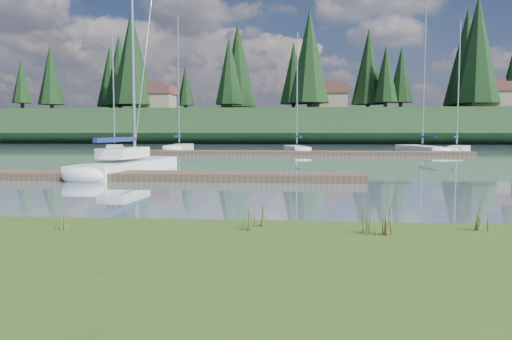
{
  "coord_description": "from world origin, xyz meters",
  "views": [
    {
      "loc": [
        1.5,
        -10.23,
        1.94
      ],
      "look_at": [
        0.66,
        -0.5,
        1.16
      ],
      "focal_mm": 35.0,
      "sensor_mm": 36.0,
      "label": 1
    }
  ],
  "objects": [
    {
      "name": "ground",
      "position": [
        0.0,
        30.0,
        0.0
      ],
      "size": [
        200.0,
        200.0,
        0.0
      ],
      "primitive_type": "plane",
      "color": "gray",
      "rests_on": "ground"
    },
    {
      "name": "bank",
      "position": [
        0.0,
        -6.0,
        0.17
      ],
      "size": [
        60.0,
        9.0,
        0.35
      ],
      "primitive_type": "cube",
      "color": "#304D18",
      "rests_on": "ground"
    },
    {
      "name": "ridge",
      "position": [
        0.0,
        73.0,
        2.5
      ],
      "size": [
        200.0,
        20.0,
        5.0
      ],
      "primitive_type": "cube",
      "color": "#1A3419",
      "rests_on": "ground"
    },
    {
      "name": "sailboat_main",
      "position": [
        -6.19,
        12.53,
        0.42
      ],
      "size": [
        2.66,
        9.16,
        12.97
      ],
      "rotation": [
        0.0,
        0.0,
        1.47
      ],
      "color": "white",
      "rests_on": "ground"
    },
    {
      "name": "dock_near",
      "position": [
        -4.0,
        9.0,
        0.15
      ],
      "size": [
        16.0,
        2.0,
        0.3
      ],
      "primitive_type": "cube",
      "color": "#4C3D2C",
      "rests_on": "ground"
    },
    {
      "name": "dock_far",
      "position": [
        2.0,
        30.0,
        0.15
      ],
      "size": [
        26.0,
        2.2,
        0.3
      ],
      "primitive_type": "cube",
      "color": "#4C3D2C",
      "rests_on": "ground"
    },
    {
      "name": "sailboat_bg_0",
      "position": [
        -15.69,
        35.15,
        0.32
      ],
      "size": [
        4.05,
        7.5,
        10.89
      ],
      "rotation": [
        0.0,
        0.0,
        1.94
      ],
      "color": "white",
      "rests_on": "ground"
    },
    {
      "name": "sailboat_bg_1",
      "position": [
        -10.2,
        38.46,
        0.33
      ],
      "size": [
        2.37,
        8.85,
        12.96
      ],
      "rotation": [
        0.0,
        0.0,
        1.65
      ],
      "color": "white",
      "rests_on": "ground"
    },
    {
      "name": "sailboat_bg_2",
      "position": [
        1.21,
        34.63,
        0.33
      ],
      "size": [
        2.59,
        7.12,
        10.6
      ],
      "rotation": [
        0.0,
        0.0,
        1.75
      ],
      "color": "white",
      "rests_on": "ground"
    },
    {
      "name": "sailboat_bg_3",
      "position": [
        12.47,
        36.66,
        0.32
      ],
      "size": [
        3.45,
        9.81,
        13.95
      ],
      "rotation": [
        0.0,
        0.0,
        1.74
      ],
      "color": "white",
      "rests_on": "ground"
    },
    {
      "name": "sailboat_bg_4",
      "position": [
        15.59,
        35.49,
        0.33
      ],
      "size": [
        4.59,
        7.77,
        11.55
      ],
      "rotation": [
        0.0,
        0.0,
        1.15
      ],
      "color": "white",
      "rests_on": "ground"
    },
    {
      "name": "weed_0",
      "position": [
        0.7,
        -2.38,
        0.6
      ],
      "size": [
        0.17,
        0.14,
        0.59
      ],
      "color": "#475B23",
      "rests_on": "bank"
    },
    {
      "name": "weed_1",
      "position": [
        0.85,
        -2.09,
        0.54
      ],
      "size": [
        0.17,
        0.14,
        0.46
      ],
      "color": "#475B23",
      "rests_on": "bank"
    },
    {
      "name": "weed_2",
      "position": [
        2.8,
        -2.6,
        0.66
      ],
      "size": [
        0.17,
        0.14,
        0.74
      ],
      "color": "#475B23",
      "rests_on": "bank"
    },
    {
      "name": "weed_3",
      "position": [
        -2.22,
        -2.68,
        0.55
      ],
      "size": [
        0.17,
        0.14,
        0.48
      ],
      "color": "#475B23",
      "rests_on": "bank"
    },
    {
      "name": "weed_4",
      "position": [
        2.56,
        -2.54,
        0.56
      ],
      "size": [
        0.17,
        0.14,
        0.51
      ],
      "color": "#475B23",
      "rests_on": "bank"
    },
    {
      "name": "weed_5",
      "position": [
        4.41,
        -2.12,
        0.58
      ],
      "size": [
        0.17,
        0.14,
        0.55
      ],
      "color": "#475B23",
      "rests_on": "bank"
    },
    {
      "name": "mud_lip",
      "position": [
        0.0,
        -1.6,
        0.07
      ],
      "size": [
        60.0,
        0.5,
        0.14
      ],
      "primitive_type": "cube",
      "color": "#33281C",
      "rests_on": "ground"
    },
    {
      "name": "conifer_1",
      "position": [
        -40.0,
        71.0,
        11.28
      ],
      "size": [
        4.4,
        4.4,
        11.3
      ],
      "color": "#382619",
      "rests_on": "ridge"
    },
    {
      "name": "conifer_2",
      "position": [
        -25.0,
        68.0,
        13.54
      ],
      "size": [
        6.6,
        6.6,
        16.05
      ],
      "color": "#382619",
      "rests_on": "ridge"
    },
    {
      "name": "conifer_3",
      "position": [
        -10.0,
        72.0,
        11.74
      ],
      "size": [
        4.84,
        4.84,
        12.25
      ],
      "color": "#382619",
      "rests_on": "ridge"
    },
    {
      "name": "conifer_4",
      "position": [
        3.0,
        66.0,
        13.09
      ],
      "size": [
        6.16,
        6.16,
        15.1
      ],
      "color": "#382619",
      "rests_on": "ridge"
    },
    {
      "name": "conifer_5",
      "position": [
        15.0,
        70.0,
        10.83
      ],
      "size": [
        3.96,
        3.96,
        10.35
      ],
      "color": "#382619",
      "rests_on": "ridge"
    },
    {
      "name": "conifer_6",
      "position": [
        28.0,
        68.0,
        13.99
      ],
      "size": [
        7.04,
        7.04,
        17.0
      ],
      "color": "#382619",
      "rests_on": "ridge"
    },
    {
      "name": "house_0",
      "position": [
        -22.0,
        70.0,
        7.31
      ],
      "size": [
        6.3,
        5.3,
        4.65
      ],
      "color": "gray",
      "rests_on": "ridge"
    },
    {
      "name": "house_1",
      "position": [
        6.0,
        71.0,
        7.31
      ],
      "size": [
        6.3,
        5.3,
        4.65
      ],
      "color": "gray",
      "rests_on": "ridge"
    },
    {
      "name": "house_2",
      "position": [
        30.0,
        69.0,
        7.31
      ],
      "size": [
        6.3,
        5.3,
        4.65
      ],
      "color": "gray",
      "rests_on": "ridge"
    }
  ]
}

